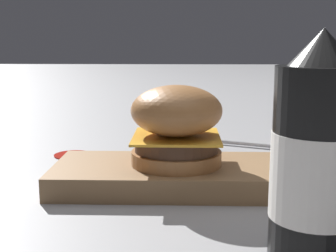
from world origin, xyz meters
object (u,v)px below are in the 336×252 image
spoon (273,146)px  ketchup_bottle (316,165)px  serving_board (168,175)px  burger (176,125)px

spoon → ketchup_bottle: bearing=-74.3°
ketchup_bottle → spoon: size_ratio=1.21×
serving_board → spoon: size_ratio=1.81×
serving_board → spoon: bearing=50.6°
serving_board → burger: bearing=4.4°
burger → spoon: (0.16, 0.21, -0.08)m
burger → spoon: burger is taller
serving_board → burger: size_ratio=2.53×
burger → ketchup_bottle: (0.11, -0.22, 0.01)m
burger → spoon: bearing=52.2°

